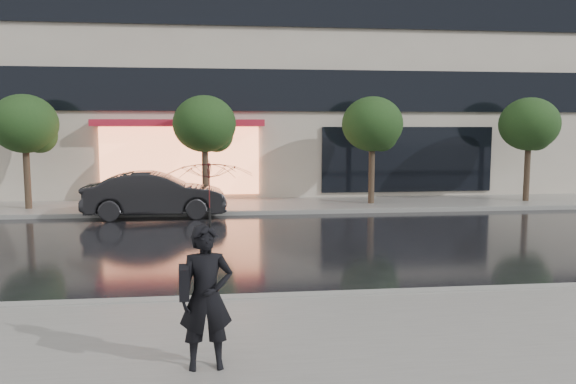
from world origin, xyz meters
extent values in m
plane|color=black|center=(0.00, 0.00, 0.00)|extent=(120.00, 120.00, 0.00)
cube|color=slate|center=(0.00, -3.25, 0.06)|extent=(60.00, 4.50, 0.12)
cube|color=slate|center=(0.00, 10.25, 0.06)|extent=(60.00, 3.50, 0.12)
cube|color=gray|center=(0.00, -1.00, 0.07)|extent=(60.00, 0.25, 0.14)
cube|color=gray|center=(0.00, 8.50, 0.07)|extent=(60.00, 0.25, 0.14)
cube|color=beige|center=(0.00, 18.00, 9.00)|extent=(30.00, 12.00, 18.00)
cube|color=black|center=(0.00, 11.94, 4.30)|extent=(28.00, 0.12, 1.60)
cube|color=black|center=(0.00, 11.94, 7.50)|extent=(28.00, 0.12, 1.60)
cube|color=#FF8C59|center=(-4.00, 11.92, 1.60)|extent=(6.00, 0.10, 2.60)
cube|color=#B81C32|center=(-4.00, 11.59, 3.05)|extent=(6.40, 0.70, 0.25)
cube|color=black|center=(5.00, 11.94, 1.60)|extent=(7.00, 0.10, 2.60)
cylinder|color=#33261C|center=(-9.00, 10.00, 1.10)|extent=(0.22, 0.22, 2.20)
ellipsoid|color=black|center=(-9.00, 10.00, 3.00)|extent=(2.20, 2.20, 1.98)
sphere|color=black|center=(-8.60, 10.20, 2.60)|extent=(1.20, 1.20, 1.20)
cylinder|color=#33261C|center=(-3.00, 10.00, 1.10)|extent=(0.22, 0.22, 2.20)
ellipsoid|color=black|center=(-3.00, 10.00, 3.00)|extent=(2.20, 2.20, 1.98)
sphere|color=black|center=(-2.60, 10.20, 2.60)|extent=(1.20, 1.20, 1.20)
cylinder|color=#33261C|center=(3.00, 10.00, 1.10)|extent=(0.22, 0.22, 2.20)
ellipsoid|color=black|center=(3.00, 10.00, 3.00)|extent=(2.20, 2.20, 1.98)
sphere|color=black|center=(3.40, 10.20, 2.60)|extent=(1.20, 1.20, 1.20)
cylinder|color=#33261C|center=(9.00, 10.00, 1.10)|extent=(0.22, 0.22, 2.20)
ellipsoid|color=black|center=(9.00, 10.00, 3.00)|extent=(2.20, 2.20, 1.98)
sphere|color=black|center=(9.40, 10.20, 2.60)|extent=(1.20, 1.20, 1.20)
imported|color=black|center=(-4.52, 8.27, 0.73)|extent=(4.52, 1.75, 1.47)
imported|color=black|center=(-2.58, -3.66, 0.95)|extent=(0.63, 0.44, 1.66)
imported|color=#3A0A0B|center=(-2.52, -3.66, 2.06)|extent=(1.04, 1.06, 0.90)
cylinder|color=black|center=(-2.52, -3.66, 1.56)|extent=(0.02, 0.02, 0.83)
cube|color=black|center=(-2.81, -3.73, 1.15)|extent=(0.13, 0.32, 0.35)
camera|label=1|loc=(-2.37, -9.89, 2.85)|focal=35.00mm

